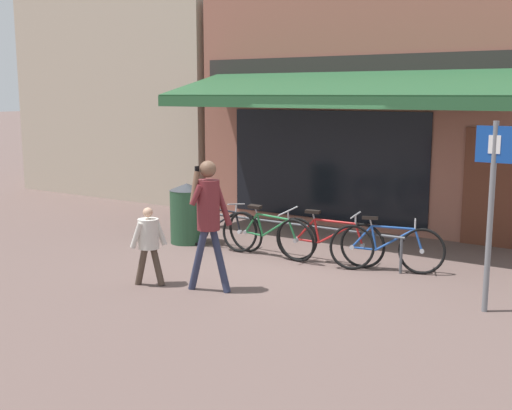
% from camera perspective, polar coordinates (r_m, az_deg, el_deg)
% --- Properties ---
extents(ground_plane, '(160.00, 160.00, 0.00)m').
position_cam_1_polar(ground_plane, '(10.47, 2.73, -4.99)').
color(ground_plane, brown).
extents(shop_front, '(7.87, 5.00, 4.78)m').
position_cam_1_polar(shop_front, '(14.02, 12.25, 8.45)').
color(shop_front, '#8E5647').
rests_on(shop_front, ground_plane).
extents(neighbour_building, '(6.33, 4.00, 5.78)m').
position_cam_1_polar(neighbour_building, '(18.36, -9.22, 10.40)').
color(neighbour_building, tan).
rests_on(neighbour_building, ground_plane).
extents(bike_rack_rail, '(3.64, 0.04, 0.57)m').
position_cam_1_polar(bike_rack_rail, '(10.60, 3.82, -2.17)').
color(bike_rack_rail, '#47494F').
rests_on(bike_rack_rail, ground_plane).
extents(bicycle_black, '(1.69, 0.52, 0.86)m').
position_cam_1_polar(bicycle_black, '(11.25, -3.57, -1.98)').
color(bicycle_black, black).
rests_on(bicycle_black, ground_plane).
extents(bicycle_green, '(1.78, 0.53, 0.89)m').
position_cam_1_polar(bicycle_green, '(10.61, 1.22, -2.63)').
color(bicycle_green, black).
rests_on(bicycle_green, ground_plane).
extents(bicycle_red, '(1.80, 0.52, 0.86)m').
position_cam_1_polar(bicycle_red, '(10.23, 6.47, -3.16)').
color(bicycle_red, black).
rests_on(bicycle_red, ground_plane).
extents(bicycle_blue, '(1.70, 0.79, 0.86)m').
position_cam_1_polar(bicycle_blue, '(9.97, 11.50, -3.71)').
color(bicycle_blue, black).
rests_on(bicycle_blue, ground_plane).
extents(pedestrian_adult, '(0.61, 0.50, 1.82)m').
position_cam_1_polar(pedestrian_adult, '(8.68, -4.26, -0.45)').
color(pedestrian_adult, '#282D47').
rests_on(pedestrian_adult, ground_plane).
extents(pedestrian_child, '(0.41, 0.46, 1.13)m').
position_cam_1_polar(pedestrian_child, '(9.14, -9.53, -2.97)').
color(pedestrian_child, '#47382D').
rests_on(pedestrian_child, ground_plane).
extents(litter_bin, '(0.63, 0.63, 1.09)m').
position_cam_1_polar(litter_bin, '(11.68, -6.14, -0.72)').
color(litter_bin, '#23472D').
rests_on(litter_bin, ground_plane).
extents(parking_sign, '(0.44, 0.07, 2.37)m').
position_cam_1_polar(parking_sign, '(8.26, 20.20, 0.69)').
color(parking_sign, slate).
rests_on(parking_sign, ground_plane).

